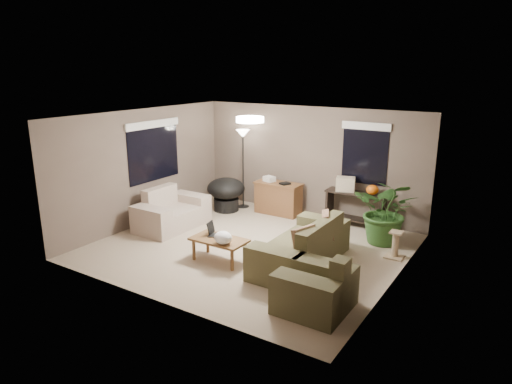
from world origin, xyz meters
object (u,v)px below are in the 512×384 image
Objects in this scene: armchair at (316,290)px; console_table at (355,206)px; coffee_table at (219,242)px; loveseat at (171,214)px; desk at (278,198)px; houseplant at (387,218)px; floor_lamp at (243,143)px; main_sofa at (303,249)px; papasan_chair at (226,192)px; cat_scratching_post at (395,246)px.

armchair reaches higher than console_table.
loveseat is at bearing 155.73° from coffee_table.
houseplant is at bearing -10.54° from desk.
coffee_table is (1.96, -0.88, 0.06)m from loveseat.
armchair is at bearing -19.81° from loveseat.
main_sofa is at bearing -39.23° from floor_lamp.
floor_lamp is (0.19, 0.46, 1.13)m from papasan_chair.
coffee_table is 2.97m from papasan_chair.
papasan_chair is (0.31, 1.59, 0.17)m from loveseat.
desk is at bearing 126.77° from armchair.
desk is at bearing 99.09° from coffee_table.
houseplant is (0.91, 1.77, 0.22)m from main_sofa.
main_sofa is 1.48m from coffee_table.
main_sofa is 4.40× the size of cat_scratching_post.
console_table is at bearing 33.73° from loveseat.
papasan_chair is 4.30m from cat_scratching_post.
papasan_chair reaches higher than cat_scratching_post.
loveseat is 1.45× the size of desk.
papasan_chair is 1.86× the size of cat_scratching_post.
console_table is at bearing 5.35° from desk.
houseplant is (2.70, -0.50, 0.14)m from desk.
desk is 0.58× the size of floor_lamp.
loveseat is at bearing -126.13° from desk.
main_sofa is 2.20× the size of coffee_table.
main_sofa is 3.50m from papasan_chair.
loveseat is 4.38m from armchair.
desk is 0.83× the size of houseplant.
loveseat is 3.98m from console_table.
loveseat is 1.72× the size of papasan_chair.
loveseat is 2.15m from coffee_table.
main_sofa is 2.20× the size of armchair.
main_sofa is 2.37× the size of papasan_chair.
armchair is at bearing -44.23° from floor_lamp.
papasan_chair is at bearing 179.24° from houseplant.
coffee_table is 3.50m from floor_lamp.
papasan_chair is (-1.65, 2.47, 0.11)m from coffee_table.
console_table is at bearing 89.47° from main_sofa.
desk is (-0.47, 2.92, 0.02)m from coffee_table.
papasan_chair is at bearing -112.56° from floor_lamp.
coffee_table is at bearing -154.00° from main_sofa.
console_table is (1.35, 3.09, 0.08)m from coffee_table.
coffee_table is at bearing -56.28° from papasan_chair.
main_sofa is 1.66× the size of houseplant.
cat_scratching_post is at bearing 11.72° from loveseat.
armchair reaches higher than coffee_table.
papasan_chair is at bearing 141.15° from armchair.
console_table reaches higher than cat_scratching_post.
main_sofa and armchair have the same top height.
houseplant is (0.07, 3.02, 0.22)m from armchair.
armchair is at bearing -56.27° from main_sofa.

